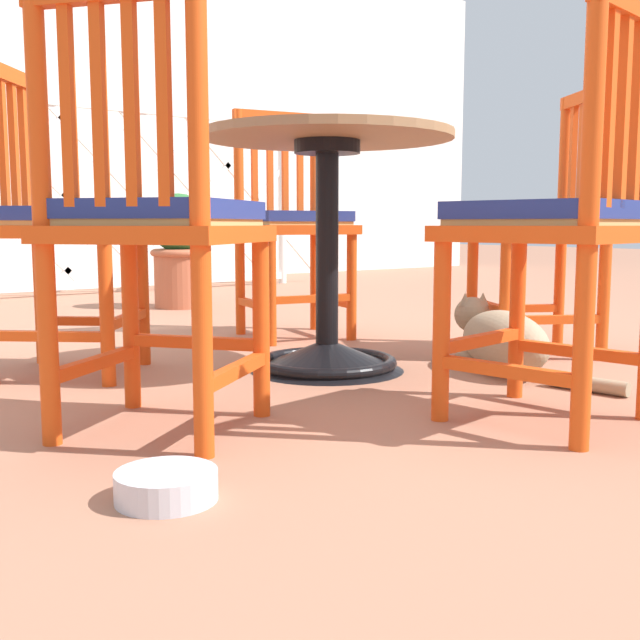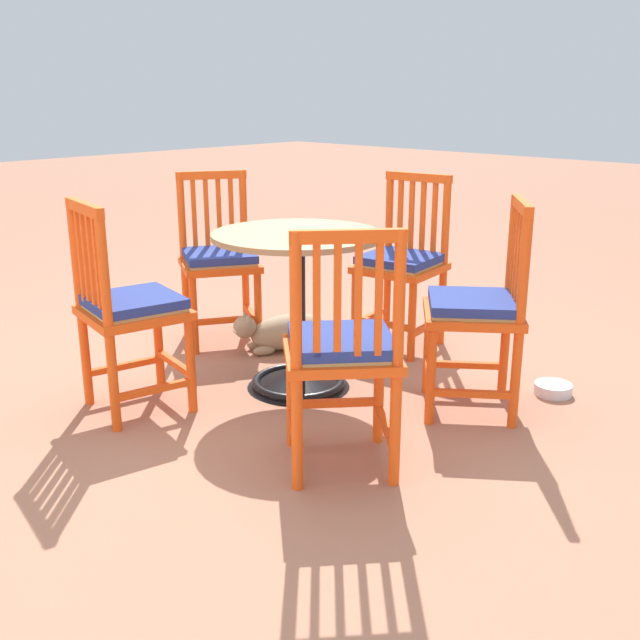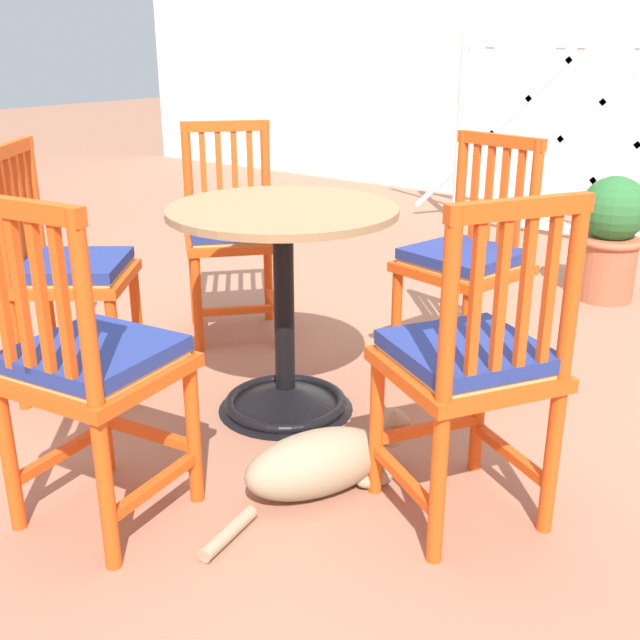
# 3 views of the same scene
# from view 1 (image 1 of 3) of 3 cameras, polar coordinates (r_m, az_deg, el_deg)

# --- Properties ---
(ground_plane) EXTENTS (24.00, 24.00, 0.00)m
(ground_plane) POSITION_cam_1_polar(r_m,az_deg,el_deg) (2.43, -2.50, -3.63)
(ground_plane) COLOR #A36B51
(lattice_fence_panel) EXTENTS (3.54, 0.06, 1.27)m
(lattice_fence_panel) POSITION_cam_1_polar(r_m,az_deg,el_deg) (5.26, -15.99, 8.86)
(lattice_fence_panel) COLOR white
(lattice_fence_panel) RESTS_ON ground_plane
(cafe_table) EXTENTS (0.76, 0.76, 0.73)m
(cafe_table) POSITION_cam_1_polar(r_m,az_deg,el_deg) (2.36, 0.53, 3.04)
(cafe_table) COLOR black
(cafe_table) RESTS_ON ground_plane
(orange_chair_near_fence) EXTENTS (0.55, 0.55, 0.91)m
(orange_chair_near_fence) POSITION_cam_1_polar(r_m,az_deg,el_deg) (2.79, 16.23, 6.73)
(orange_chair_near_fence) COLOR #E04C14
(orange_chair_near_fence) RESTS_ON ground_plane
(orange_chair_facing_out) EXTENTS (0.47, 0.47, 0.91)m
(orange_chair_facing_out) POSITION_cam_1_polar(r_m,az_deg,el_deg) (3.09, -2.09, 7.02)
(orange_chair_facing_out) COLOR #E04C14
(orange_chair_facing_out) RESTS_ON ground_plane
(orange_chair_tucked_in) EXTENTS (0.56, 0.56, 0.91)m
(orange_chair_tucked_in) POSITION_cam_1_polar(r_m,az_deg,el_deg) (2.43, -18.72, 6.62)
(orange_chair_tucked_in) COLOR #E04C14
(orange_chair_tucked_in) RESTS_ON ground_plane
(orange_chair_at_corner) EXTENTS (0.56, 0.56, 0.91)m
(orange_chair_at_corner) POSITION_cam_1_polar(r_m,az_deg,el_deg) (1.68, -12.19, 6.77)
(orange_chair_at_corner) COLOR #E04C14
(orange_chair_at_corner) RESTS_ON ground_plane
(orange_chair_by_planter) EXTENTS (0.46, 0.46, 0.91)m
(orange_chair_by_planter) POSITION_cam_1_polar(r_m,az_deg,el_deg) (1.81, 17.30, 6.62)
(orange_chair_by_planter) COLOR #E04C14
(orange_chair_by_planter) RESTS_ON ground_plane
(tabby_cat) EXTENTS (0.37, 0.73, 0.23)m
(tabby_cat) POSITION_cam_1_polar(r_m,az_deg,el_deg) (2.45, 13.21, -1.44)
(tabby_cat) COLOR #9E896B
(tabby_cat) RESTS_ON ground_plane
(terracotta_planter) EXTENTS (0.32, 0.32, 0.62)m
(terracotta_planter) POSITION_cam_1_polar(r_m,az_deg,el_deg) (4.25, -10.41, 5.33)
(terracotta_planter) COLOR #B25B3D
(terracotta_planter) RESTS_ON ground_plane
(pet_water_bowl) EXTENTS (0.17, 0.17, 0.05)m
(pet_water_bowl) POSITION_cam_1_polar(r_m,az_deg,el_deg) (1.32, -11.36, -11.99)
(pet_water_bowl) COLOR silver
(pet_water_bowl) RESTS_ON ground_plane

